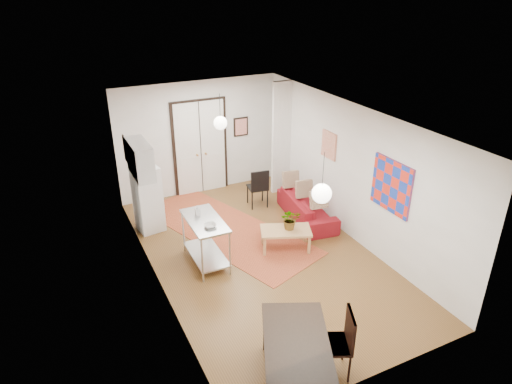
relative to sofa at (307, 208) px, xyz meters
name	(u,v)px	position (x,y,z in m)	size (l,w,h in m)	color
floor	(261,255)	(-1.66, -0.92, -0.28)	(7.00, 7.00, 0.00)	brown
ceiling	(261,117)	(-1.66, -0.92, 2.62)	(4.20, 7.00, 0.02)	silver
wall_back	(199,138)	(-1.66, 2.58, 1.17)	(4.20, 0.02, 2.90)	white
wall_front	(383,295)	(-1.66, -4.42, 1.17)	(4.20, 0.02, 2.90)	white
wall_left	(152,213)	(-3.76, -0.92, 1.17)	(0.02, 7.00, 2.90)	white
wall_right	(351,172)	(0.44, -0.92, 1.17)	(0.02, 7.00, 2.90)	white
double_doors	(200,148)	(-1.66, 2.54, 0.92)	(1.44, 0.06, 2.50)	silver
stub_partition	(281,139)	(0.19, 1.63, 1.17)	(0.50, 0.10, 2.90)	white
wall_cabinet	(140,159)	(-3.58, 0.58, 1.62)	(0.35, 1.00, 0.70)	silver
painting_popart	(391,186)	(0.42, -2.17, 1.37)	(0.05, 1.00, 1.00)	red
painting_abstract	(329,145)	(0.42, -0.12, 1.52)	(0.05, 0.50, 0.60)	beige
poster_back	(241,127)	(-0.51, 2.55, 1.32)	(0.40, 0.03, 0.50)	red
print_left	(127,150)	(-3.73, 1.08, 1.67)	(0.03, 0.44, 0.54)	#915E3C
pendant_back	(220,123)	(-1.66, 1.08, 1.97)	(0.30, 0.30, 0.80)	white
pendant_front	(322,194)	(-1.66, -2.92, 1.97)	(0.30, 0.30, 0.80)	white
kilim_rug	(226,229)	(-1.90, 0.34, -0.28)	(1.67, 4.46, 0.01)	#B5542D
sofa	(307,208)	(0.00, 0.00, 0.00)	(0.76, 1.95, 0.57)	maroon
coffee_table	(286,232)	(-1.09, -0.93, 0.11)	(1.17, 0.92, 0.46)	tan
potted_plant	(290,219)	(-0.99, -0.93, 0.39)	(0.40, 0.35, 0.44)	#335E2A
kitchen_counter	(205,235)	(-2.74, -0.68, 0.34)	(0.64, 1.26, 0.96)	#B7B9BC
bowl	(210,226)	(-2.74, -0.98, 0.70)	(0.23, 0.23, 0.06)	white
soap_bottle	(197,210)	(-2.79, -0.43, 0.77)	(0.09, 0.09, 0.20)	teal
fridge	(148,199)	(-3.41, 1.12, 0.47)	(0.53, 0.53, 1.50)	white
dining_table	(296,345)	(-2.71, -4.07, 0.46)	(1.41, 1.73, 0.83)	black
dining_chair_near	(329,334)	(-2.11, -3.96, 0.31)	(0.65, 0.77, 1.03)	#3B1C13
dining_chair_far	(329,334)	(-2.11, -3.96, 0.31)	(0.65, 0.77, 1.03)	#3B1C13
black_side_chair	(256,182)	(-0.72, 1.23, 0.29)	(0.51, 0.51, 0.99)	black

